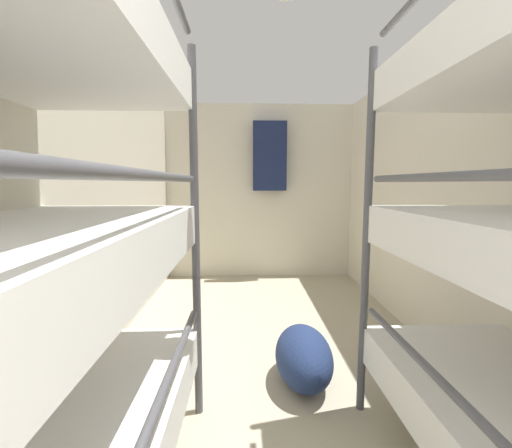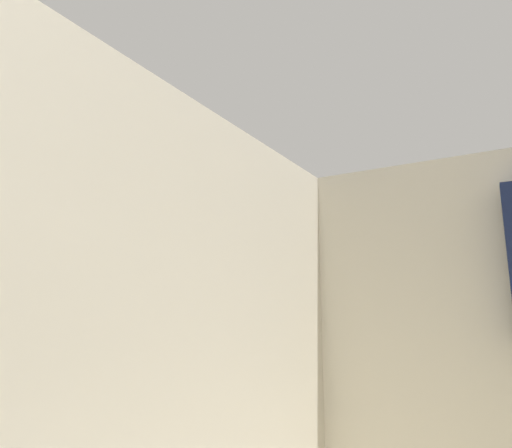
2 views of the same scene
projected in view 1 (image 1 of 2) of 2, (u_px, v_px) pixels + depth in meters
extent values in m
cube|color=beige|center=(64.00, 203.00, 2.06)|extent=(0.06, 5.31, 2.34)
cube|color=beige|center=(482.00, 202.00, 2.14)|extent=(0.06, 5.31, 2.34)
cube|color=beige|center=(259.00, 192.00, 4.71)|extent=(2.64, 0.06, 2.34)
cylinder|color=#4C4C51|center=(196.00, 240.00, 1.83)|extent=(0.04, 0.04, 1.98)
cylinder|color=#4C4C51|center=(155.00, 410.00, 1.01)|extent=(0.03, 1.52, 0.03)
cube|color=white|center=(4.00, 263.00, 0.94)|extent=(0.80, 1.79, 0.20)
cylinder|color=#4C4C51|center=(147.00, 175.00, 0.92)|extent=(0.03, 1.52, 0.03)
cylinder|color=#4C4C51|center=(366.00, 239.00, 1.86)|extent=(0.04, 0.04, 1.98)
cylinder|color=#4C4C51|center=(463.00, 404.00, 1.04)|extent=(0.03, 1.52, 0.03)
cylinder|color=#4C4C51|center=(481.00, 176.00, 0.95)|extent=(0.03, 1.52, 0.03)
ellipsoid|color=navy|center=(304.00, 357.00, 2.20)|extent=(0.36, 0.61, 0.36)
cube|color=#192347|center=(270.00, 156.00, 4.51)|extent=(0.44, 0.12, 0.90)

